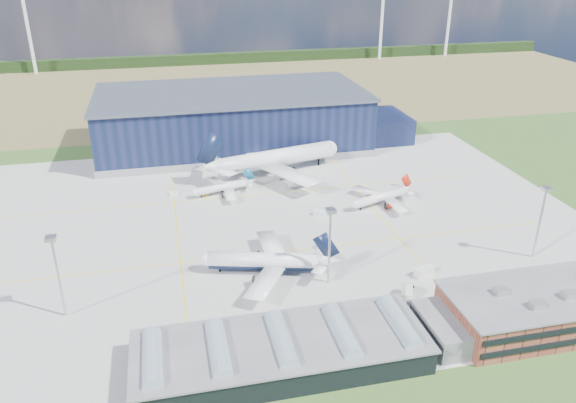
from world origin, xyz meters
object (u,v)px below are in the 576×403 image
Objects in this scene: gse_van_b at (320,213)px; car_b at (401,311)px; gse_tug_c at (204,193)px; light_mast_east at (542,211)px; airliner_regional at (221,184)px; car_a at (409,287)px; airliner_widebody at (276,149)px; airliner_navy at (263,253)px; gse_cart_a at (398,206)px; gse_van_a at (424,271)px; gse_van_c at (543,285)px; gse_cart_b at (174,193)px; light_mast_west at (56,264)px; ops_building at (538,309)px; airliner_red at (380,193)px; light_mast_center at (330,234)px; hangar at (238,121)px; airstair at (407,293)px.

gse_van_b reaches higher than car_b.
light_mast_east is at bearing -47.66° from gse_tug_c.
airliner_regional is 8.21× the size of car_a.
airliner_widebody reaches higher than airliner_regional.
airliner_navy is 15.06× the size of gse_cart_a.
gse_van_a is 1.38× the size of gse_van_b.
gse_cart_a is 61.27m from gse_van_c.
gse_cart_b is (-104.87, 71.45, -14.72)m from light_mast_east.
gse_cart_a is (108.90, 42.51, -14.85)m from light_mast_west.
gse_van_c is (12.07, 14.00, -3.75)m from ops_building.
gse_tug_c is 91.59m from car_a.
ops_building is 12.96× the size of car_b.
gse_van_b is 59.98m from car_b.
light_mast_east is 56.79m from airliner_red.
car_b is (42.68, -87.26, -0.13)m from gse_tug_c.
light_mast_center is 0.80× the size of airliner_red.
hangar reaches higher than ops_building.
light_mast_center is 5.27× the size of gse_van_c.
light_mast_west is 6.48× the size of car_b.
ops_building reaches higher than airliner_red.
gse_van_c is at bearing -75.72° from airliner_widebody.
airstair is at bearing -79.36° from hangar.
gse_van_a reaches higher than car_b.
gse_van_a reaches higher than gse_cart_a.
hangar is 45.72× the size of car_a.
car_a is (-44.05, -7.85, -14.89)m from light_mast_east.
gse_tug_c is (-21.28, -55.55, -10.90)m from hangar.
gse_van_a is (44.77, -11.49, -5.35)m from airliner_navy.
airstair is at bearing 63.03° from gse_van_c.
gse_van_a is at bearing 63.82° from airliner_red.
airliner_red is 49.87m from airliner_widebody.
hangar reaches higher than light_mast_west.
gse_cart_b is at bearing 159.11° from gse_cart_a.
airliner_widebody is (-42.09, 115.00, 5.69)m from ops_building.
ops_building is 0.72× the size of airliner_widebody.
airliner_widebody is 30.52m from airliner_regional.
airliner_red is at bearing -44.94° from gse_van_b.
airliner_navy is 12.37× the size of gse_cart_b.
airliner_widebody is 14.73× the size of gse_van_c.
car_a is (60.82, -79.30, -0.17)m from gse_cart_b.
gse_tug_c is at bearing -90.72° from gse_cart_b.
gse_tug_c is at bearing -110.96° from hangar.
ops_building is 9.53× the size of airstair.
airstair is (15.54, -96.75, -8.94)m from airliner_widebody.
airliner_navy is 8.44× the size of airstair.
hangar reaches higher than gse_cart_a.
light_mast_east is at bearing 25.57° from airstair.
airliner_widebody is 104.09m from car_b.
airliner_navy is 41.54m from car_b.
ops_building is 14.50× the size of car_a.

